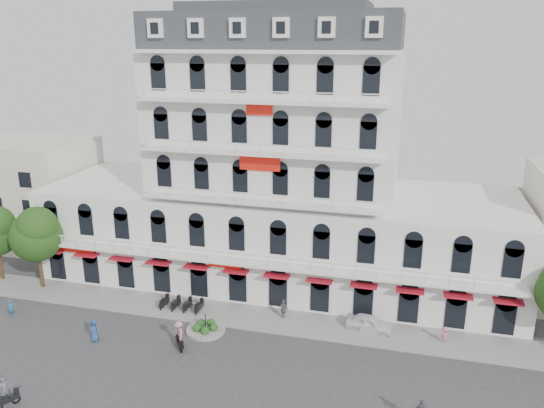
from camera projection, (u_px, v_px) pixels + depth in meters
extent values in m
plane|color=#38383A|center=(214.00, 381.00, 36.97)|extent=(120.00, 120.00, 0.00)
cube|color=gray|center=(252.00, 317.00, 45.26)|extent=(53.00, 4.00, 0.16)
cube|color=silver|center=(277.00, 233.00, 52.26)|extent=(45.00, 14.00, 9.00)
cube|color=silver|center=(278.00, 122.00, 48.99)|extent=(22.00, 12.00, 13.00)
cube|color=#2D3035|center=(278.00, 31.00, 46.61)|extent=(21.56, 11.76, 3.00)
cube|color=#2D3035|center=(278.00, 8.00, 46.04)|extent=(15.84, 8.64, 0.80)
cube|color=#AE1525|center=(256.00, 273.00, 45.63)|extent=(40.50, 1.00, 0.15)
cube|color=#B3150B|center=(260.00, 162.00, 44.08)|extent=(3.50, 0.10, 1.40)
cube|color=beige|center=(29.00, 192.00, 60.88)|extent=(14.00, 10.00, 12.00)
cylinder|color=gray|center=(206.00, 330.00, 43.20)|extent=(3.20, 3.20, 0.24)
cylinder|color=black|center=(205.00, 322.00, 42.97)|extent=(0.08, 0.08, 1.40)
sphere|color=#1F4D19|center=(214.00, 328.00, 42.94)|extent=(0.70, 0.70, 0.70)
sphere|color=#1F4D19|center=(211.00, 323.00, 43.66)|extent=(0.70, 0.70, 0.70)
sphere|color=#1F4D19|center=(201.00, 323.00, 43.63)|extent=(0.70, 0.70, 0.70)
sphere|color=#1F4D19|center=(197.00, 328.00, 42.87)|extent=(0.70, 0.70, 0.70)
sphere|color=#1F4D19|center=(205.00, 331.00, 42.44)|extent=(0.70, 0.70, 0.70)
cylinder|color=#382314|center=(1.00, 264.00, 51.95)|extent=(0.36, 0.36, 3.52)
cylinder|color=#382314|center=(41.00, 270.00, 50.25)|extent=(0.36, 0.36, 3.74)
sphere|color=#1A3711|center=(36.00, 236.00, 49.24)|extent=(4.76, 4.76, 4.76)
sphere|color=#1A3711|center=(37.00, 227.00, 48.51)|extent=(3.74, 3.74, 3.74)
sphere|color=#1A3711|center=(34.00, 228.00, 49.41)|extent=(3.40, 3.40, 3.40)
imported|color=white|center=(370.00, 323.00, 43.15)|extent=(4.10, 2.07, 1.34)
cube|color=black|center=(7.00, 400.00, 34.19)|extent=(1.05, 1.47, 0.35)
torus|color=black|center=(16.00, 399.00, 34.65)|extent=(0.40, 0.58, 0.60)
imported|color=#5B5860|center=(5.00, 389.00, 33.96)|extent=(0.69, 0.77, 1.77)
cube|color=black|center=(180.00, 342.00, 40.66)|extent=(1.16, 1.42, 0.35)
torus|color=black|center=(181.00, 349.00, 40.25)|extent=(0.45, 0.56, 0.60)
torus|color=black|center=(178.00, 342.00, 41.23)|extent=(0.45, 0.56, 0.60)
imported|color=#D26F98|center=(179.00, 333.00, 40.41)|extent=(1.27, 1.39, 1.87)
imported|color=navy|center=(94.00, 331.00, 41.60)|extent=(1.00, 0.76, 1.84)
imported|color=slate|center=(284.00, 310.00, 44.82)|extent=(1.17, 0.90, 1.85)
imported|color=#B86180|center=(444.00, 336.00, 41.23)|extent=(1.11, 0.93, 1.49)
imported|color=#2A5B80|center=(11.00, 308.00, 45.29)|extent=(0.68, 0.66, 1.57)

